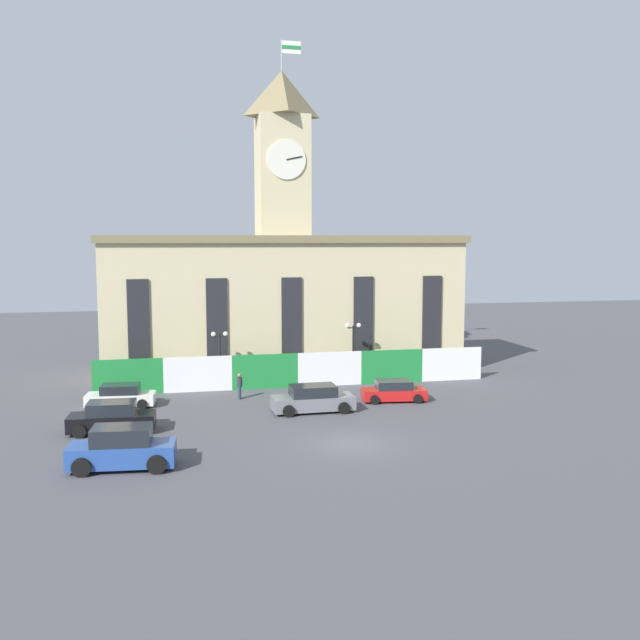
# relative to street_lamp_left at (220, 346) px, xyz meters

# --- Properties ---
(ground_plane) EXTENTS (160.00, 160.00, 0.00)m
(ground_plane) POSITION_rel_street_lamp_left_xyz_m (5.79, -16.40, -3.19)
(ground_plane) COLOR #4C4C51
(civic_building) EXTENTS (29.83, 8.72, 27.22)m
(civic_building) POSITION_rel_street_lamp_left_xyz_m (5.79, 5.78, 3.59)
(civic_building) COLOR beige
(civic_building) RESTS_ON ground
(banner_fence) EXTENTS (29.91, 0.12, 2.60)m
(banner_fence) POSITION_rel_street_lamp_left_xyz_m (5.79, -0.85, -1.89)
(banner_fence) COLOR #1E8438
(banner_fence) RESTS_ON ground
(street_lamp_left) EXTENTS (1.26, 0.36, 4.31)m
(street_lamp_left) POSITION_rel_street_lamp_left_xyz_m (0.00, 0.00, 0.00)
(street_lamp_left) COLOR black
(street_lamp_left) RESTS_ON ground
(street_lamp_right) EXTENTS (1.26, 0.36, 4.69)m
(street_lamp_right) POSITION_rel_street_lamp_left_xyz_m (10.36, 0.00, 0.25)
(street_lamp_right) COLOR black
(street_lamp_right) RESTS_ON ground
(car_white_taxi) EXTENTS (4.66, 2.50, 1.50)m
(car_white_taxi) POSITION_rel_street_lamp_left_xyz_m (-7.01, -4.49, -2.50)
(car_white_taxi) COLOR white
(car_white_taxi) RESTS_ON ground
(car_red_sedan) EXTENTS (4.58, 2.53, 1.45)m
(car_red_sedan) POSITION_rel_street_lamp_left_xyz_m (11.41, -6.89, -2.52)
(car_red_sedan) COLOR red
(car_red_sedan) RESTS_ON ground
(car_blue_van) EXTENTS (5.26, 2.74, 2.10)m
(car_blue_van) POSITION_rel_street_lamp_left_xyz_m (-6.20, -18.09, -2.23)
(car_blue_van) COLOR #284C99
(car_blue_van) RESTS_ON ground
(car_black_suv) EXTENTS (5.01, 2.61, 1.80)m
(car_black_suv) POSITION_rel_street_lamp_left_xyz_m (-7.13, -11.07, -2.36)
(car_black_suv) COLOR black
(car_black_suv) RESTS_ON ground
(car_gray_pickup) EXTENTS (5.33, 2.43, 1.75)m
(car_gray_pickup) POSITION_rel_street_lamp_left_xyz_m (5.30, -8.75, -2.38)
(car_gray_pickup) COLOR slate
(car_gray_pickup) RESTS_ON ground
(pedestrian) EXTENTS (0.40, 0.44, 1.82)m
(pedestrian) POSITION_rel_street_lamp_left_xyz_m (1.04, -3.93, -2.20)
(pedestrian) COLOR #282D3D
(pedestrian) RESTS_ON ground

